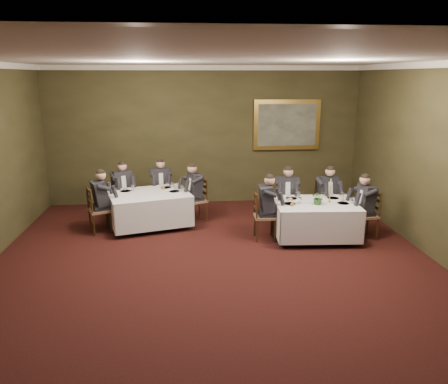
{
  "coord_description": "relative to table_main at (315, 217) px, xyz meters",
  "views": [
    {
      "loc": [
        -0.44,
        -6.19,
        3.25
      ],
      "look_at": [
        0.23,
        1.64,
        1.15
      ],
      "focal_mm": 35.0,
      "sensor_mm": 36.0,
      "label": 1
    }
  ],
  "objects": [
    {
      "name": "ground",
      "position": [
        -2.13,
        -2.08,
        -0.45
      ],
      "size": [
        10.0,
        10.0,
        0.0
      ],
      "primitive_type": "plane",
      "color": "black",
      "rests_on": "ground"
    },
    {
      "name": "ceiling",
      "position": [
        -2.13,
        -2.08,
        3.05
      ],
      "size": [
        8.0,
        10.0,
        0.1
      ],
      "primitive_type": "cube",
      "color": "silver",
      "rests_on": "back_wall"
    },
    {
      "name": "back_wall",
      "position": [
        -2.13,
        2.92,
        1.3
      ],
      "size": [
        8.0,
        0.1,
        3.5
      ],
      "primitive_type": "cube",
      "color": "#333119",
      "rests_on": "ground"
    },
    {
      "name": "crown_molding",
      "position": [
        -2.13,
        -2.08,
        2.99
      ],
      "size": [
        8.0,
        10.0,
        0.12
      ],
      "color": "white",
      "rests_on": "back_wall"
    },
    {
      "name": "table_main",
      "position": [
        0.0,
        0.0,
        0.0
      ],
      "size": [
        1.72,
        1.35,
        0.67
      ],
      "rotation": [
        0.0,
        0.0,
        -0.06
      ],
      "color": "black",
      "rests_on": "ground"
    },
    {
      "name": "table_second",
      "position": [
        -3.43,
        1.05,
        0.0
      ],
      "size": [
        2.0,
        1.71,
        0.67
      ],
      "rotation": [
        0.0,
        0.0,
        0.27
      ],
      "color": "black",
      "rests_on": "ground"
    },
    {
      "name": "chair_main_backleft",
      "position": [
        -0.39,
        0.87,
        -0.17
      ],
      "size": [
        0.5,
        0.48,
        1.0
      ],
      "rotation": [
        0.0,
        0.0,
        2.99
      ],
      "color": "olive",
      "rests_on": "ground"
    },
    {
      "name": "diner_main_backleft",
      "position": [
        -0.4,
        0.86,
        0.06
      ],
      "size": [
        0.47,
        0.54,
        1.35
      ],
      "rotation": [
        0.0,
        0.0,
        2.99
      ],
      "color": "black",
      "rests_on": "chair_main_backleft"
    },
    {
      "name": "chair_main_backright",
      "position": [
        0.49,
        0.82,
        -0.17
      ],
      "size": [
        0.5,
        0.49,
        1.0
      ],
      "rotation": [
        0.0,
        0.0,
        3.31
      ],
      "color": "olive",
      "rests_on": "ground"
    },
    {
      "name": "diner_main_backright",
      "position": [
        0.49,
        0.81,
        0.06
      ],
      "size": [
        0.47,
        0.54,
        1.35
      ],
      "rotation": [
        0.0,
        0.0,
        3.31
      ],
      "color": "black",
      "rests_on": "chair_main_backright"
    },
    {
      "name": "chair_main_endleft",
      "position": [
        -1.04,
        0.06,
        -0.17
      ],
      "size": [
        0.43,
        0.45,
        1.0
      ],
      "rotation": [
        0.0,
        0.0,
        -1.6
      ],
      "color": "olive",
      "rests_on": "ground"
    },
    {
      "name": "diner_main_endleft",
      "position": [
        -1.03,
        0.06,
        0.06
      ],
      "size": [
        0.49,
        0.43,
        1.35
      ],
      "rotation": [
        0.0,
        0.0,
        -1.6
      ],
      "color": "black",
      "rests_on": "chair_main_endleft"
    },
    {
      "name": "chair_main_endright",
      "position": [
        1.04,
        -0.06,
        -0.17
      ],
      "size": [
        0.47,
        0.48,
        1.0
      ],
      "rotation": [
        0.0,
        0.0,
        1.68
      ],
      "color": "olive",
      "rests_on": "ground"
    },
    {
      "name": "diner_main_endright",
      "position": [
        1.03,
        -0.06,
        0.06
      ],
      "size": [
        0.52,
        0.45,
        1.35
      ],
      "rotation": [
        0.0,
        0.0,
        1.68
      ],
      "color": "black",
      "rests_on": "chair_main_endright"
    },
    {
      "name": "chair_sec_backleft",
      "position": [
        -4.11,
        1.77,
        -0.17
      ],
      "size": [
        0.58,
        0.57,
        1.0
      ],
      "rotation": [
        0.0,
        0.0,
        3.58
      ],
      "color": "olive",
      "rests_on": "ground"
    },
    {
      "name": "diner_sec_backleft",
      "position": [
        -4.1,
        1.76,
        0.06
      ],
      "size": [
        0.56,
        0.6,
        1.35
      ],
      "rotation": [
        0.0,
        0.0,
        3.58
      ],
      "color": "black",
      "rests_on": "chair_sec_backleft"
    },
    {
      "name": "chair_sec_backright",
      "position": [
        -3.22,
        2.02,
        -0.17
      ],
      "size": [
        0.48,
        0.47,
        1.0
      ],
      "rotation": [
        0.0,
        0.0,
        3.25
      ],
      "color": "olive",
      "rests_on": "ground"
    },
    {
      "name": "diner_sec_backright",
      "position": [
        -3.22,
        2.01,
        0.06
      ],
      "size": [
        0.45,
        0.52,
        1.35
      ],
      "rotation": [
        0.0,
        0.0,
        3.25
      ],
      "color": "black",
      "rests_on": "chair_sec_backright"
    },
    {
      "name": "chair_sec_endright",
      "position": [
        -2.39,
        1.34,
        -0.17
      ],
      "size": [
        0.56,
        0.57,
        1.0
      ],
      "rotation": [
        0.0,
        0.0,
        2.0
      ],
      "color": "olive",
      "rests_on": "ground"
    },
    {
      "name": "diner_sec_endright",
      "position": [
        -2.4,
        1.34,
        0.06
      ],
      "size": [
        0.6,
        0.56,
        1.35
      ],
      "rotation": [
        0.0,
        0.0,
        2.0
      ],
      "color": "black",
      "rests_on": "chair_sec_endright"
    },
    {
      "name": "chair_sec_endleft",
      "position": [
        -4.47,
        0.76,
        -0.17
      ],
      "size": [
        0.56,
        0.57,
        1.0
      ],
      "rotation": [
        0.0,
        0.0,
        -1.14
      ],
      "color": "olive",
      "rests_on": "ground"
    },
    {
      "name": "diner_sec_endleft",
      "position": [
        -4.46,
        0.76,
        0.06
      ],
      "size": [
        0.6,
        0.56,
        1.35
      ],
      "rotation": [
        0.0,
        0.0,
        -1.14
      ],
      "color": "black",
      "rests_on": "chair_sec_endleft"
    },
    {
      "name": "centerpiece",
      "position": [
        0.01,
        -0.11,
        0.47
      ],
      "size": [
        0.28,
        0.25,
        0.3
      ],
      "primitive_type": "imported",
      "rotation": [
        0.0,
        0.0,
        -0.06
      ],
      "color": "#2D5926",
      "rests_on": "table_main"
    },
    {
      "name": "candlestick",
      "position": [
        0.29,
        0.03,
        0.5
      ],
      "size": [
        0.07,
        0.07,
        0.49
      ],
      "color": "#AF9335",
      "rests_on": "table_main"
    },
    {
      "name": "place_setting_table_main",
      "position": [
        -0.37,
        0.4,
        0.35
      ],
      "size": [
        0.33,
        0.31,
        0.14
      ],
      "color": "white",
      "rests_on": "table_main"
    },
    {
      "name": "place_setting_table_second",
      "position": [
        -3.91,
        1.3,
        0.35
      ],
      "size": [
        0.33,
        0.31,
        0.14
      ],
      "color": "white",
      "rests_on": "table_second"
    },
    {
      "name": "painting",
      "position": [
        0.0,
        2.85,
        1.57
      ],
      "size": [
        1.72,
        0.09,
        1.28
      ],
      "color": "tan",
      "rests_on": "back_wall"
    }
  ]
}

